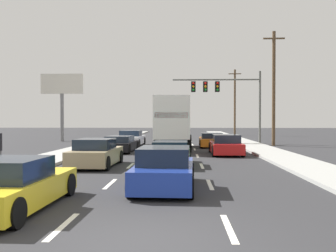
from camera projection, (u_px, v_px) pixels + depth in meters
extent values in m
plane|color=#2B2B2D|center=(173.00, 145.00, 31.54)|extent=(140.00, 140.00, 0.00)
cube|color=#9E9E99|center=(262.00, 149.00, 26.30)|extent=(2.50, 80.00, 0.14)
cube|color=#9E9E99|center=(82.00, 149.00, 26.78)|extent=(2.50, 80.00, 0.14)
cube|color=silver|center=(63.00, 226.00, 7.57)|extent=(0.14, 2.00, 0.01)
cube|color=silver|center=(110.00, 184.00, 12.57)|extent=(0.14, 2.00, 0.01)
cube|color=silver|center=(131.00, 166.00, 17.56)|extent=(0.14, 2.00, 0.01)
cube|color=silver|center=(142.00, 155.00, 22.56)|extent=(0.14, 2.00, 0.01)
cube|color=silver|center=(149.00, 149.00, 27.55)|extent=(0.14, 2.00, 0.01)
cube|color=silver|center=(154.00, 145.00, 32.55)|extent=(0.14, 2.00, 0.01)
cube|color=silver|center=(158.00, 141.00, 37.55)|extent=(0.14, 2.00, 0.01)
cube|color=silver|center=(161.00, 139.00, 42.54)|extent=(0.14, 2.00, 0.01)
cube|color=silver|center=(163.00, 137.00, 47.54)|extent=(0.14, 2.00, 0.01)
cube|color=silver|center=(165.00, 135.00, 52.53)|extent=(0.14, 2.00, 0.01)
cube|color=silver|center=(166.00, 134.00, 57.53)|extent=(0.14, 2.00, 0.01)
cube|color=silver|center=(229.00, 228.00, 7.44)|extent=(0.14, 2.00, 0.01)
cube|color=silver|center=(210.00, 184.00, 12.44)|extent=(0.14, 2.00, 0.01)
cube|color=silver|center=(202.00, 166.00, 17.44)|extent=(0.14, 2.00, 0.01)
cube|color=silver|center=(197.00, 156.00, 22.43)|extent=(0.14, 2.00, 0.01)
cube|color=silver|center=(194.00, 149.00, 27.43)|extent=(0.14, 2.00, 0.01)
cube|color=silver|center=(193.00, 145.00, 32.42)|extent=(0.14, 2.00, 0.01)
cube|color=silver|center=(191.00, 141.00, 37.42)|extent=(0.14, 2.00, 0.01)
cube|color=silver|center=(190.00, 139.00, 42.41)|extent=(0.14, 2.00, 0.01)
cube|color=silver|center=(189.00, 137.00, 47.41)|extent=(0.14, 2.00, 0.01)
cube|color=silver|center=(188.00, 135.00, 52.41)|extent=(0.14, 2.00, 0.01)
cube|color=silver|center=(188.00, 134.00, 57.40)|extent=(0.14, 2.00, 0.01)
cube|color=white|center=(131.00, 140.00, 31.17)|extent=(2.01, 4.45, 0.69)
cube|color=#192333|center=(131.00, 133.00, 31.11)|extent=(1.71, 2.07, 0.48)
cylinder|color=black|center=(125.00, 141.00, 32.88)|extent=(0.24, 0.65, 0.64)
cylinder|color=black|center=(144.00, 141.00, 32.76)|extent=(0.24, 0.65, 0.64)
cylinder|color=black|center=(117.00, 143.00, 29.59)|extent=(0.24, 0.65, 0.64)
cylinder|color=black|center=(138.00, 143.00, 29.47)|extent=(0.24, 0.65, 0.64)
cube|color=black|center=(121.00, 146.00, 25.13)|extent=(2.01, 4.36, 0.56)
cube|color=#192333|center=(120.00, 139.00, 24.90)|extent=(1.70, 2.26, 0.40)
cylinder|color=black|center=(113.00, 146.00, 26.79)|extent=(0.25, 0.65, 0.64)
cylinder|color=black|center=(137.00, 146.00, 26.66)|extent=(0.25, 0.65, 0.64)
cylinder|color=black|center=(102.00, 149.00, 23.61)|extent=(0.25, 0.65, 0.64)
cylinder|color=black|center=(129.00, 149.00, 23.48)|extent=(0.25, 0.65, 0.64)
cube|color=tan|center=(96.00, 156.00, 17.31)|extent=(1.91, 4.08, 0.68)
cube|color=#192333|center=(95.00, 144.00, 17.15)|extent=(1.64, 2.00, 0.49)
cylinder|color=black|center=(87.00, 156.00, 18.83)|extent=(0.24, 0.65, 0.64)
cylinder|color=black|center=(120.00, 157.00, 18.72)|extent=(0.24, 0.65, 0.64)
cylinder|color=black|center=(68.00, 163.00, 15.91)|extent=(0.24, 0.65, 0.64)
cylinder|color=black|center=(107.00, 163.00, 15.80)|extent=(0.24, 0.65, 0.64)
cube|color=yellow|center=(13.00, 191.00, 9.04)|extent=(1.94, 4.39, 0.61)
cube|color=#192333|center=(8.00, 169.00, 8.79)|extent=(1.66, 1.91, 0.52)
cylinder|color=black|center=(11.00, 184.00, 10.71)|extent=(0.24, 0.65, 0.64)
cylinder|color=black|center=(69.00, 185.00, 10.61)|extent=(0.24, 0.65, 0.64)
cylinder|color=black|center=(15.00, 213.00, 7.36)|extent=(0.24, 0.65, 0.64)
cube|color=white|center=(174.00, 118.00, 26.28)|extent=(2.50, 6.66, 2.80)
cube|color=red|center=(171.00, 115.00, 23.01)|extent=(2.11, 0.09, 0.36)
cube|color=#141E4C|center=(176.00, 130.00, 30.52)|extent=(2.29, 1.91, 2.11)
cylinder|color=black|center=(163.00, 140.00, 30.61)|extent=(0.32, 0.97, 0.96)
cylinder|color=black|center=(190.00, 141.00, 30.47)|extent=(0.32, 0.97, 0.96)
cylinder|color=black|center=(156.00, 145.00, 25.07)|extent=(0.32, 0.97, 0.96)
cylinder|color=black|center=(189.00, 145.00, 24.93)|extent=(0.32, 0.97, 0.96)
cube|color=#196B38|center=(171.00, 156.00, 17.73)|extent=(1.91, 4.10, 0.57)
cube|color=#192333|center=(171.00, 146.00, 17.55)|extent=(1.64, 2.00, 0.46)
cylinder|color=black|center=(156.00, 156.00, 19.26)|extent=(0.23, 0.64, 0.64)
cylinder|color=black|center=(188.00, 156.00, 19.16)|extent=(0.23, 0.64, 0.64)
cylinder|color=black|center=(150.00, 162.00, 16.30)|extent=(0.23, 0.64, 0.64)
cylinder|color=black|center=(188.00, 162.00, 16.20)|extent=(0.23, 0.64, 0.64)
cube|color=#1E389E|center=(165.00, 174.00, 11.72)|extent=(1.91, 4.20, 0.66)
cube|color=#192333|center=(164.00, 156.00, 11.60)|extent=(1.63, 2.08, 0.53)
cylinder|color=black|center=(145.00, 172.00, 13.30)|extent=(0.24, 0.65, 0.64)
cylinder|color=black|center=(191.00, 172.00, 13.18)|extent=(0.24, 0.65, 0.64)
cylinder|color=black|center=(131.00, 187.00, 10.26)|extent=(0.24, 0.65, 0.64)
cylinder|color=black|center=(190.00, 188.00, 10.15)|extent=(0.24, 0.65, 0.64)
cube|color=orange|center=(212.00, 142.00, 29.82)|extent=(1.98, 4.32, 0.57)
cube|color=#192333|center=(212.00, 136.00, 29.58)|extent=(1.70, 2.08, 0.43)
cylinder|color=black|center=(200.00, 142.00, 31.46)|extent=(0.24, 0.65, 0.64)
cylinder|color=black|center=(221.00, 142.00, 31.34)|extent=(0.24, 0.65, 0.64)
cylinder|color=black|center=(201.00, 144.00, 28.29)|extent=(0.24, 0.65, 0.64)
cylinder|color=black|center=(224.00, 144.00, 28.18)|extent=(0.24, 0.65, 0.64)
cube|color=red|center=(226.00, 147.00, 23.24)|extent=(1.87, 4.28, 0.63)
cube|color=#192333|center=(226.00, 139.00, 23.09)|extent=(1.63, 2.14, 0.50)
cylinder|color=black|center=(211.00, 148.00, 24.86)|extent=(0.23, 0.64, 0.64)
cylinder|color=black|center=(236.00, 148.00, 24.78)|extent=(0.23, 0.64, 0.64)
cylinder|color=black|center=(214.00, 152.00, 21.70)|extent=(0.23, 0.64, 0.64)
cylinder|color=black|center=(243.00, 152.00, 21.62)|extent=(0.23, 0.64, 0.64)
cylinder|color=#595B56|center=(260.00, 107.00, 33.78)|extent=(0.20, 0.20, 6.68)
cylinder|color=#595B56|center=(216.00, 80.00, 33.89)|extent=(8.02, 0.14, 0.14)
cube|color=black|center=(217.00, 87.00, 33.89)|extent=(0.40, 0.56, 0.95)
sphere|color=red|center=(218.00, 83.00, 33.58)|extent=(0.20, 0.20, 0.20)
sphere|color=orange|center=(218.00, 86.00, 33.58)|extent=(0.20, 0.20, 0.20)
sphere|color=green|center=(218.00, 90.00, 33.59)|extent=(0.20, 0.20, 0.20)
cube|color=black|center=(205.00, 87.00, 33.93)|extent=(0.40, 0.56, 0.95)
sphere|color=red|center=(205.00, 83.00, 33.62)|extent=(0.20, 0.20, 0.20)
sphere|color=orange|center=(205.00, 86.00, 33.62)|extent=(0.20, 0.20, 0.20)
sphere|color=green|center=(205.00, 90.00, 33.63)|extent=(0.20, 0.20, 0.20)
cube|color=black|center=(193.00, 87.00, 33.98)|extent=(0.40, 0.56, 0.95)
sphere|color=red|center=(193.00, 83.00, 33.66)|extent=(0.20, 0.20, 0.20)
sphere|color=orange|center=(193.00, 86.00, 33.67)|extent=(0.20, 0.20, 0.20)
sphere|color=green|center=(193.00, 90.00, 33.67)|extent=(0.20, 0.20, 0.20)
cylinder|color=brown|center=(274.00, 89.00, 30.98)|extent=(0.28, 0.28, 9.65)
cube|color=brown|center=(274.00, 38.00, 30.91)|extent=(1.80, 0.12, 0.12)
cylinder|color=brown|center=(235.00, 102.00, 52.36)|extent=(0.28, 0.28, 9.36)
cube|color=brown|center=(235.00, 74.00, 52.29)|extent=(1.80, 0.12, 0.12)
cylinder|color=slate|center=(62.00, 118.00, 37.51)|extent=(0.36, 0.36, 4.87)
cube|color=silver|center=(62.00, 84.00, 37.46)|extent=(4.33, 0.20, 2.02)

